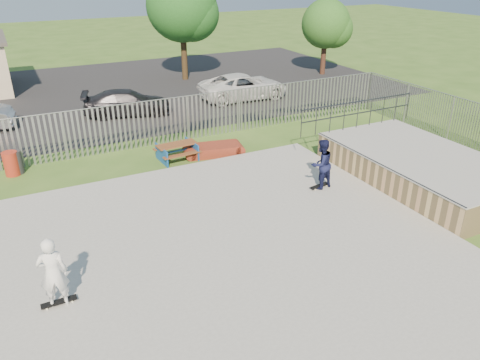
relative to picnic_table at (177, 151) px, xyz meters
name	(u,v)px	position (x,y,z in m)	size (l,w,h in m)	color
ground	(184,265)	(-2.35, -6.99, -0.34)	(120.00, 120.00, 0.00)	#395D20
concrete_slab	(184,263)	(-2.35, -6.99, -0.27)	(15.00, 12.00, 0.15)	gray
quarter_pipe	(419,167)	(7.14, -5.95, 0.21)	(5.50, 7.05, 2.19)	tan
fence	(163,164)	(-1.35, -2.41, 0.66)	(26.04, 16.02, 2.00)	gray
picnic_table	(177,151)	(0.00, 0.00, 0.00)	(1.68, 1.42, 0.68)	brown
funbox	(214,150)	(1.54, -0.18, -0.14)	(2.22, 1.42, 0.41)	maroon
trash_bin_red	(11,164)	(-6.06, 1.38, 0.12)	(0.55, 0.55, 0.92)	#A42B19
trash_bin_grey	(15,162)	(-5.92, 1.48, 0.11)	(0.54, 0.54, 0.90)	#29292C
parking_lot	(71,96)	(-2.35, 12.01, -0.33)	(40.00, 18.00, 0.02)	black
car_dark	(128,103)	(-0.21, 6.84, 0.32)	(1.82, 4.47, 1.30)	black
car_white	(244,86)	(6.59, 6.88, 0.40)	(2.39, 5.19, 1.44)	white
tree_mid	(182,6)	(5.31, 13.06, 4.35)	(4.52, 4.52, 6.97)	#3F2D19
tree_right	(326,24)	(14.57, 10.18, 3.07)	(3.29, 3.29, 5.08)	#45281B
skateboard_a	(319,186)	(3.45, -5.00, -0.16)	(0.82, 0.32, 0.08)	black
skateboard_b	(59,303)	(-5.55, -7.31, -0.16)	(0.80, 0.21, 0.08)	black
skater_navy	(321,164)	(3.45, -5.00, 0.69)	(0.86, 0.67, 1.77)	#121539
skater_white	(53,273)	(-5.55, -7.31, 0.69)	(0.65, 0.42, 1.77)	white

